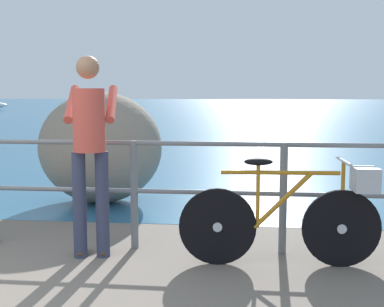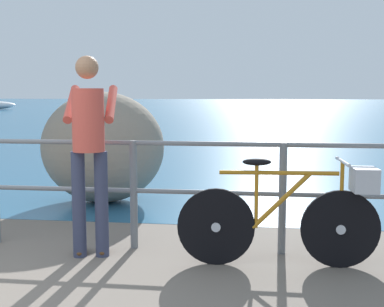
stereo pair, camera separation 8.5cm
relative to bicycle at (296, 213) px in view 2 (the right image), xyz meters
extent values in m
cube|color=#6B6056|center=(-2.85, 18.47, -0.51)|extent=(120.00, 120.00, 0.10)
cube|color=#285B7F|center=(-2.85, 46.24, -0.46)|extent=(120.00, 90.00, 0.01)
cylinder|color=slate|center=(-1.47, 0.34, 0.05)|extent=(0.07, 0.07, 1.02)
cylinder|color=slate|center=(-0.10, 0.34, 0.05)|extent=(0.07, 0.07, 1.02)
cylinder|color=black|center=(-0.67, -0.04, -0.13)|extent=(0.66, 0.07, 0.66)
cylinder|color=#B7BCC6|center=(-0.67, -0.04, -0.13)|extent=(0.08, 0.06, 0.08)
cylinder|color=black|center=(0.37, 0.02, -0.13)|extent=(0.66, 0.07, 0.66)
cylinder|color=#B7BCC6|center=(0.37, 0.02, -0.13)|extent=(0.08, 0.06, 0.08)
cylinder|color=#B27219|center=(-0.15, -0.01, 0.34)|extent=(0.99, 0.09, 0.04)
cylinder|color=#B27219|center=(-0.12, -0.01, 0.10)|extent=(0.50, 0.07, 0.50)
cylinder|color=#B27219|center=(-0.33, -0.02, 0.13)|extent=(0.03, 0.03, 0.53)
ellipsoid|color=black|center=(-0.33, -0.02, 0.43)|extent=(0.24, 0.11, 0.06)
cylinder|color=#B27219|center=(0.37, 0.02, 0.15)|extent=(0.03, 0.03, 0.57)
cylinder|color=#B7BCC6|center=(0.37, 0.02, 0.44)|extent=(0.05, 0.48, 0.03)
cube|color=#B7BCC6|center=(0.55, 0.03, 0.29)|extent=(0.21, 0.25, 0.20)
cylinder|color=#333851|center=(-1.90, 0.02, 0.01)|extent=(0.12, 0.12, 0.95)
ellipsoid|color=#513319|center=(-1.91, 0.08, -0.42)|extent=(0.15, 0.27, 0.08)
cylinder|color=#333851|center=(-1.70, 0.06, 0.01)|extent=(0.12, 0.12, 0.95)
ellipsoid|color=#513319|center=(-1.71, 0.12, -0.42)|extent=(0.15, 0.27, 0.08)
cylinder|color=#CC4C3F|center=(-1.80, 0.04, 0.76)|extent=(0.28, 0.28, 0.55)
sphere|color=#9E7051|center=(-1.80, 0.04, 1.22)|extent=(0.20, 0.20, 0.20)
cylinder|color=#CC4C3F|center=(-2.02, 0.24, 0.90)|extent=(0.17, 0.52, 0.34)
cylinder|color=#CC4C3F|center=(-1.67, 0.31, 0.90)|extent=(0.17, 0.52, 0.34)
ellipsoid|color=gray|center=(-2.37, 2.31, 0.27)|extent=(1.64, 1.40, 1.47)
camera|label=1|loc=(-0.41, -4.33, 1.01)|focal=48.49mm
camera|label=2|loc=(-0.33, -4.32, 1.01)|focal=48.49mm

